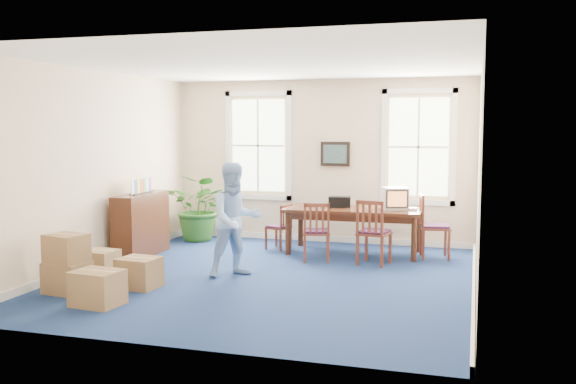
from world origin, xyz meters
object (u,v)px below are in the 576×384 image
(credenza, at_px, (141,224))
(potted_plant, at_px, (200,208))
(man, at_px, (236,220))
(chair_near_left, at_px, (316,231))
(cardboard_boxes, at_px, (85,261))
(crt_tv, at_px, (394,198))
(conference_table, at_px, (354,231))

(credenza, bearing_deg, potted_plant, 76.47)
(potted_plant, bearing_deg, man, -56.36)
(chair_near_left, height_order, man, man)
(cardboard_boxes, bearing_deg, credenza, 101.53)
(crt_tv, bearing_deg, cardboard_boxes, -154.54)
(potted_plant, bearing_deg, chair_near_left, -24.86)
(credenza, bearing_deg, chair_near_left, 7.16)
(conference_table, xyz_separation_m, crt_tv, (0.71, 0.05, 0.61))
(credenza, bearing_deg, crt_tv, 15.93)
(crt_tv, distance_m, potted_plant, 3.95)
(chair_near_left, bearing_deg, crt_tv, -158.93)
(crt_tv, bearing_deg, conference_table, 164.65)
(man, bearing_deg, chair_near_left, 14.75)
(conference_table, bearing_deg, cardboard_boxes, -130.06)
(conference_table, xyz_separation_m, potted_plant, (-3.20, 0.43, 0.25))
(credenza, relative_size, potted_plant, 1.08)
(chair_near_left, bearing_deg, man, 42.36)
(potted_plant, bearing_deg, crt_tv, -5.47)
(man, xyz_separation_m, cardboard_boxes, (-1.65, -1.49, -0.44))
(crt_tv, relative_size, cardboard_boxes, 0.31)
(crt_tv, height_order, chair_near_left, crt_tv)
(chair_near_left, xyz_separation_m, credenza, (-3.07, -0.48, 0.06))
(man, xyz_separation_m, credenza, (-2.15, 0.96, -0.31))
(crt_tv, height_order, cardboard_boxes, crt_tv)
(conference_table, distance_m, cardboard_boxes, 4.84)
(credenza, height_order, potted_plant, potted_plant)
(conference_table, height_order, credenza, credenza)
(chair_near_left, distance_m, cardboard_boxes, 3.89)
(chair_near_left, bearing_deg, cardboard_boxes, 33.76)
(crt_tv, xyz_separation_m, potted_plant, (-3.91, 0.37, -0.36))
(crt_tv, height_order, man, man)
(chair_near_left, relative_size, potted_plant, 0.76)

